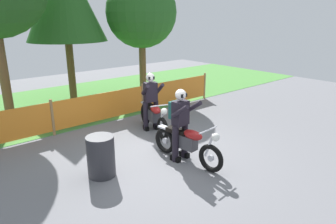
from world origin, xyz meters
The scene contains 9 objects.
ground centered at (0.00, 0.00, -0.01)m, with size 24.00×24.00×0.02m, color slate.
grass_verge centered at (0.00, 5.93, 0.01)m, with size 24.00×6.07×0.01m, color #4C8C3D.
barrier_fence centered at (0.00, 2.89, 0.54)m, with size 9.37×0.08×1.05m.
tree_near_right centered at (3.13, 5.02, 3.35)m, with size 2.81×2.81×4.77m.
motorcycle_lead centered at (0.77, 1.28, 0.47)m, with size 0.82×1.99×0.97m.
motorcycle_trailing centered at (0.15, -0.74, 0.46)m, with size 0.59×2.01×0.95m.
rider_lead centered at (0.83, 1.49, 0.95)m, with size 0.66×0.76×1.69m.
rider_trailing centered at (0.13, -0.53, 0.95)m, with size 0.58×0.71×1.69m.
oil_drum centered at (-1.65, -0.03, 0.44)m, with size 0.58×0.58×0.88m, color #2D2D33.
Camera 1 is at (-4.36, -5.34, 3.24)m, focal length 32.69 mm.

